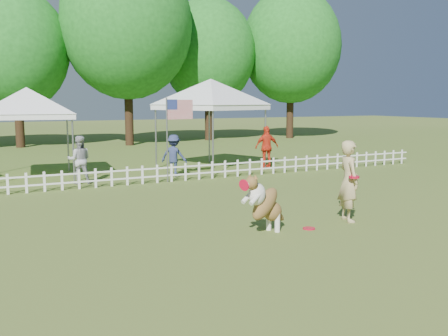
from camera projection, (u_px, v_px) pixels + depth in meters
name	position (u px, v px, depth m)	size (l,w,h in m)	color
ground	(284.00, 231.00, 10.26)	(120.00, 120.00, 0.00)	#39591C
picket_fence	(164.00, 173.00, 16.38)	(22.00, 0.08, 0.60)	white
handler	(349.00, 181.00, 11.04)	(0.66, 0.43, 1.81)	tan
dog	(266.00, 204.00, 10.01)	(1.20, 0.40, 1.24)	brown
frisbee_on_turf	(309.00, 228.00, 10.45)	(0.26, 0.26, 0.02)	red
canopy_tent_left	(29.00, 134.00, 17.13)	(2.96, 2.96, 3.06)	white
canopy_tent_right	(211.00, 125.00, 19.65)	(3.33, 3.33, 3.44)	white
flag_pole	(167.00, 140.00, 16.29)	(1.06, 0.11, 2.77)	gray
spectator_a	(79.00, 160.00, 16.05)	(0.76, 0.59, 1.56)	#A0A1A6
spectator_b	(174.00, 155.00, 17.71)	(0.95, 0.55, 1.48)	navy
spectator_c	(267.00, 147.00, 19.90)	(0.98, 0.41, 1.67)	red
tree_center_left	(16.00, 61.00, 28.07)	(6.00, 6.00, 9.80)	#1C641D
tree_center_right	(127.00, 38.00, 29.28)	(7.60, 7.60, 12.60)	#1C641D
tree_right	(208.00, 63.00, 33.47)	(6.20, 6.20, 10.40)	#1C641D
tree_far_right	(291.00, 57.00, 35.24)	(7.00, 7.00, 11.40)	#1C641D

